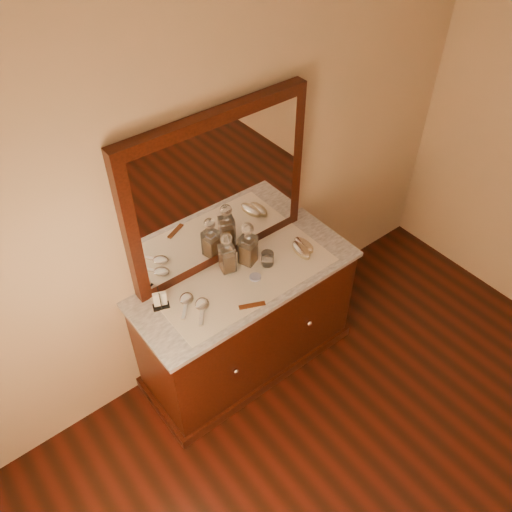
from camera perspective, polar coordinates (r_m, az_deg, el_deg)
name	(u,v)px	position (r m, az deg, el deg)	size (l,w,h in m)	color
dresser_cabinet	(247,322)	(3.53, -1.01, -7.23)	(1.40, 0.55, 0.82)	black
dresser_plinth	(247,355)	(3.82, -0.94, -10.72)	(1.46, 0.59, 0.08)	black
knob_left	(236,371)	(3.25, -2.18, -12.38)	(0.04, 0.04, 0.04)	silver
knob_right	(309,323)	(3.49, 5.80, -7.25)	(0.04, 0.04, 0.04)	silver
marble_top	(246,278)	(3.21, -1.11, -2.45)	(1.44, 0.59, 0.03)	white
mirror_frame	(219,191)	(3.02, -4.09, 7.00)	(1.20, 0.08, 1.00)	black
mirror_glass	(222,194)	(3.00, -3.71, 6.70)	(1.06, 0.01, 0.86)	white
lace_runner	(248,278)	(3.19, -0.89, -2.44)	(1.10, 0.45, 0.00)	silver
pin_dish	(255,277)	(3.18, -0.08, -2.30)	(0.07, 0.07, 0.01)	silver
comb	(252,305)	(3.03, -0.43, -5.37)	(0.15, 0.03, 0.01)	#652C12
napkin_rack	(160,300)	(3.04, -10.37, -4.73)	(0.11, 0.09, 0.14)	black
decanter_left	(227,256)	(3.17, -3.15, 0.00)	(0.11, 0.11, 0.29)	brown
decanter_right	(248,247)	(3.21, -0.89, 0.94)	(0.12, 0.12, 0.31)	brown
brush_near	(301,250)	(3.34, 4.93, 0.62)	(0.10, 0.18, 0.05)	tan
brush_far	(304,245)	(3.38, 5.22, 1.19)	(0.07, 0.16, 0.04)	tan
hand_mirror_outer	(186,301)	(3.08, -7.58, -4.84)	(0.17, 0.19, 0.02)	silver
hand_mirror_inner	(202,306)	(3.04, -5.87, -5.46)	(0.17, 0.20, 0.02)	silver
tumblers	(267,259)	(3.24, 1.25, -0.28)	(0.08, 0.08, 0.09)	white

